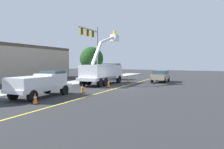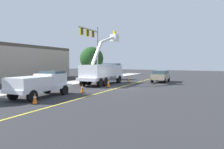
{
  "view_description": "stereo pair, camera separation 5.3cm",
  "coord_description": "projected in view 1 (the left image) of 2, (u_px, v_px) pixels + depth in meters",
  "views": [
    {
      "loc": [
        -20.19,
        -12.1,
        2.75
      ],
      "look_at": [
        0.71,
        1.32,
        1.4
      ],
      "focal_mm": 34.07,
      "sensor_mm": 36.0,
      "label": 1
    },
    {
      "loc": [
        -20.16,
        -12.14,
        2.75
      ],
      "look_at": [
        0.71,
        1.32,
        1.4
      ],
      "focal_mm": 34.07,
      "sensor_mm": 36.0,
      "label": 2
    }
  ],
  "objects": [
    {
      "name": "traffic_cone_mid_rear",
      "position": [
        108.0,
        84.0,
        24.03
      ],
      "size": [
        0.4,
        0.4,
        0.86
      ],
      "color": "black",
      "rests_on": "ground"
    },
    {
      "name": "passing_minivan",
      "position": [
        161.0,
        75.0,
        30.59
      ],
      "size": [
        5.03,
        2.6,
        1.69
      ],
      "color": "tan",
      "rests_on": "ground"
    },
    {
      "name": "lane_centre_stripe",
      "position": [
        119.0,
        88.0,
        23.64
      ],
      "size": [
        49.45,
        7.7,
        0.01
      ],
      "primitive_type": "cube",
      "rotation": [
        0.0,
        0.0,
        0.15
      ],
      "color": "yellow",
      "rests_on": "ground"
    },
    {
      "name": "traffic_cone_leading",
      "position": [
        35.0,
        99.0,
        14.19
      ],
      "size": [
        0.4,
        0.4,
        0.74
      ],
      "color": "black",
      "rests_on": "ground"
    },
    {
      "name": "sidewalk_far_side",
      "position": [
        61.0,
        84.0,
        26.82
      ],
      "size": [
        59.86,
        12.61,
        0.12
      ],
      "primitive_type": "cube",
      "rotation": [
        0.0,
        0.0,
        0.15
      ],
      "color": "#B2ADA3",
      "rests_on": "ground"
    },
    {
      "name": "street_tree_right",
      "position": [
        91.0,
        59.0,
        35.96
      ],
      "size": [
        3.97,
        3.97,
        5.48
      ],
      "color": "brown",
      "rests_on": "ground"
    },
    {
      "name": "traffic_cone_trailing",
      "position": [
        128.0,
        79.0,
        30.33
      ],
      "size": [
        0.4,
        0.4,
        0.84
      ],
      "color": "black",
      "rests_on": "ground"
    },
    {
      "name": "utility_bucket_truck",
      "position": [
        103.0,
        72.0,
        27.23
      ],
      "size": [
        8.48,
        3.71,
        6.97
      ],
      "color": "white",
      "rests_on": "ground"
    },
    {
      "name": "traffic_signal_mast",
      "position": [
        92.0,
        42.0,
        31.76
      ],
      "size": [
        5.44,
        1.09,
        8.34
      ],
      "color": "gray",
      "rests_on": "ground"
    },
    {
      "name": "traffic_cone_mid_front",
      "position": [
        82.0,
        89.0,
        19.43
      ],
      "size": [
        0.4,
        0.4,
        0.83
      ],
      "color": "black",
      "rests_on": "ground"
    },
    {
      "name": "commercial_building_backdrop",
      "position": [
        8.0,
        63.0,
        33.29
      ],
      "size": [
        23.12,
        10.58,
        5.57
      ],
      "color": "#A89989",
      "rests_on": "ground"
    },
    {
      "name": "service_pickup_truck",
      "position": [
        40.0,
        83.0,
        17.01
      ],
      "size": [
        5.85,
        2.92,
        2.06
      ],
      "color": "white",
      "rests_on": "ground"
    },
    {
      "name": "ground",
      "position": [
        119.0,
        88.0,
        23.64
      ],
      "size": [
        120.0,
        120.0,
        0.0
      ],
      "primitive_type": "plane",
      "color": "#2D2D30"
    }
  ]
}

